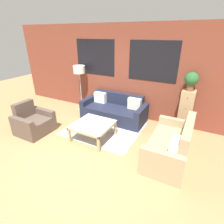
# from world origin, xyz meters

# --- Properties ---
(ground_plane) EXTENTS (16.00, 16.00, 0.00)m
(ground_plane) POSITION_xyz_m (0.00, 0.00, 0.00)
(ground_plane) COLOR #AD7F51
(wall_back_brick) EXTENTS (8.40, 0.09, 2.80)m
(wall_back_brick) POSITION_xyz_m (0.00, 2.44, 1.41)
(wall_back_brick) COLOR brown
(wall_back_brick) RESTS_ON ground_plane
(rug) EXTENTS (2.02, 1.77, 0.00)m
(rug) POSITION_xyz_m (0.02, 1.24, 0.00)
(rug) COLOR #BCB7B2
(rug) RESTS_ON ground_plane
(couch_dark) EXTENTS (1.99, 0.88, 0.78)m
(couch_dark) POSITION_xyz_m (-0.01, 1.95, 0.28)
(couch_dark) COLOR #1E2338
(couch_dark) RESTS_ON ground_plane
(settee_vintage) EXTENTS (0.80, 1.60, 0.92)m
(settee_vintage) POSITION_xyz_m (1.95, 0.78, 0.31)
(settee_vintage) COLOR tan
(settee_vintage) RESTS_ON ground_plane
(armchair_corner) EXTENTS (0.80, 0.85, 0.84)m
(armchair_corner) POSITION_xyz_m (-1.60, 0.18, 0.28)
(armchair_corner) COLOR brown
(armchair_corner) RESTS_ON ground_plane
(coffee_table) EXTENTS (0.93, 0.93, 0.42)m
(coffee_table) POSITION_xyz_m (0.02, 0.69, 0.36)
(coffee_table) COLOR silver
(coffee_table) RESTS_ON ground_plane
(floor_lamp) EXTENTS (0.39, 0.39, 1.55)m
(floor_lamp) POSITION_xyz_m (-1.40, 2.10, 1.35)
(floor_lamp) COLOR #B2B2B7
(floor_lamp) RESTS_ON ground_plane
(drawer_cabinet) EXTENTS (0.34, 0.37, 1.18)m
(drawer_cabinet) POSITION_xyz_m (2.03, 2.18, 0.59)
(drawer_cabinet) COLOR tan
(drawer_cabinet) RESTS_ON ground_plane
(potted_plant) EXTENTS (0.34, 0.34, 0.47)m
(potted_plant) POSITION_xyz_m (2.03, 2.18, 1.45)
(potted_plant) COLOR brown
(potted_plant) RESTS_ON drawer_cabinet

